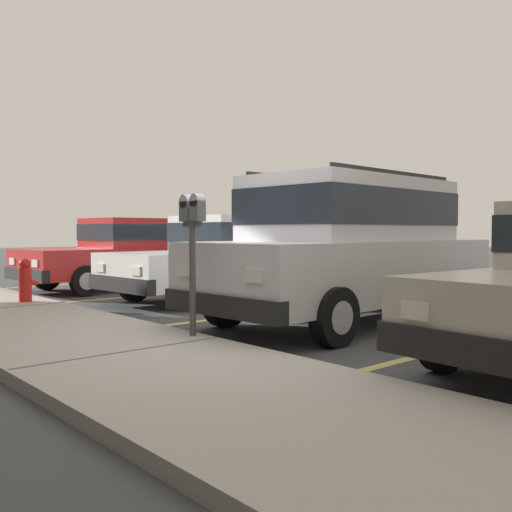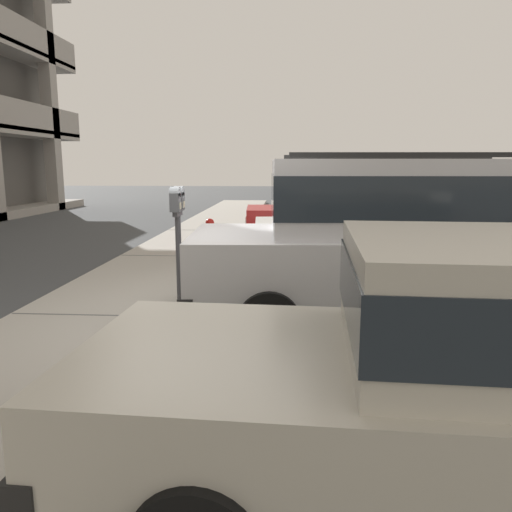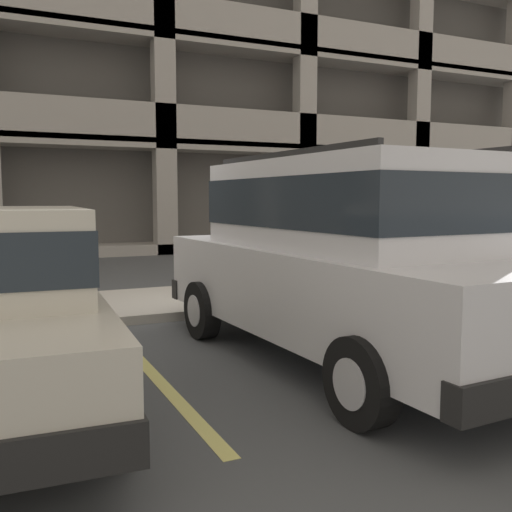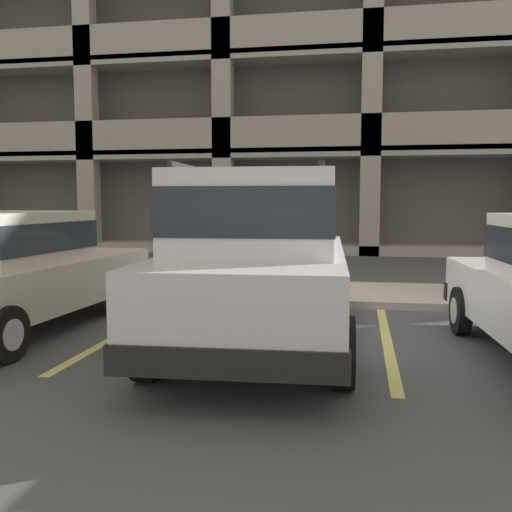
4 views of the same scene
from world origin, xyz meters
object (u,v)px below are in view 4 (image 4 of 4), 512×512
Objects in this scene: parking_garage at (369,87)px; silver_suv at (262,252)px; red_sedan at (11,268)px; parking_meter_near at (293,227)px.

silver_suv is at bearing -94.87° from parking_garage.
red_sedan is at bearing 175.32° from silver_suv.
red_sedan is (-3.24, 0.10, -0.27)m from silver_suv.
red_sedan is at bearing -143.08° from parking_meter_near.
parking_garage reaches higher than parking_meter_near.
silver_suv is 2.59m from parking_meter_near.
silver_suv is at bearing -91.31° from parking_meter_near.
parking_garage is (1.41, 16.51, 4.95)m from silver_suv.
silver_suv reaches higher than parking_meter_near.
parking_meter_near is (0.06, 2.58, 0.18)m from silver_suv.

